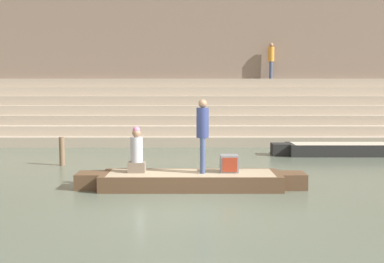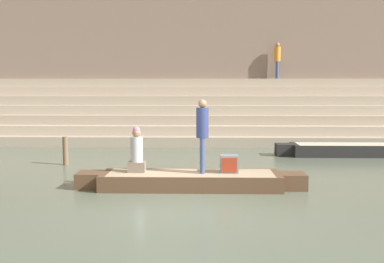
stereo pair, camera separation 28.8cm
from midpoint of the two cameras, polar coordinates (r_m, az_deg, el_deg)
The scene contains 10 objects.
ground_plane at distance 9.60m, azimuth -0.45°, elevation -9.27°, with size 120.00×120.00×0.00m, color #566051.
ghat_steps at distance 21.05m, azimuth 0.63°, elevation 1.70°, with size 36.00×4.16×2.90m.
back_wall at distance 23.15m, azimuth 0.72°, elevation 9.97°, with size 34.20×1.28×8.52m.
rowboat_main at distance 11.08m, azimuth 0.58°, elevation -6.16°, with size 5.60×1.33×0.38m.
person_standing at distance 10.89m, azimuth 2.09°, elevation 0.19°, with size 0.30×0.30×1.80m.
person_rowing at distance 11.15m, azimuth -6.30°, elevation -2.72°, with size 0.42×0.33×1.13m.
tv_set at distance 11.11m, azimuth 5.47°, elevation -4.10°, with size 0.44×0.42×0.43m.
moored_boat_shore at distance 17.33m, azimuth 20.02°, elevation -2.15°, with size 5.46×1.16×0.43m.
mooring_post at distance 14.86m, azimuth -15.24°, elevation -2.38°, with size 0.17×0.17×0.91m, color brown.
person_on_steps at distance 22.55m, azimuth 11.15°, elevation 9.18°, with size 0.30×0.30×1.74m.
Camera 2 is at (0.46, -9.27, 2.46)m, focal length 42.00 mm.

